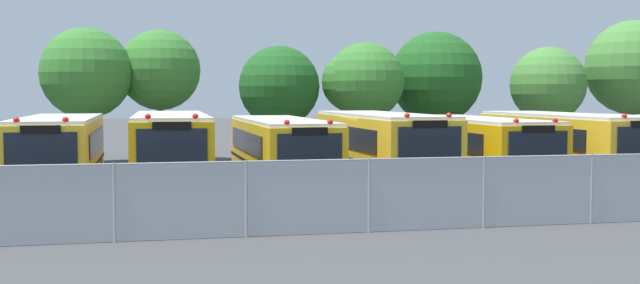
{
  "coord_description": "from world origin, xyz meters",
  "views": [
    {
      "loc": [
        -8.22,
        -27.44,
        3.35
      ],
      "look_at": [
        -2.23,
        0.0,
        1.6
      ],
      "focal_mm": 43.71,
      "sensor_mm": 36.0,
      "label": 1
    }
  ],
  "objects_px": {
    "tree_3": "(281,85)",
    "school_bus_1": "(171,148)",
    "school_bus_0": "(59,151)",
    "school_bus_4": "(477,147)",
    "tree_4": "(361,81)",
    "traffic_cone": "(69,221)",
    "tree_6": "(547,85)",
    "tree_5": "(438,76)",
    "tree_1": "(84,73)",
    "school_bus_2": "(281,150)",
    "tree_7": "(632,67)",
    "tree_2": "(157,71)",
    "school_bus_5": "(565,143)",
    "school_bus_3": "(381,145)"
  },
  "relations": [
    {
      "from": "tree_3",
      "to": "school_bus_1",
      "type": "bearing_deg",
      "value": -118.89
    },
    {
      "from": "school_bus_0",
      "to": "tree_3",
      "type": "height_order",
      "value": "tree_3"
    },
    {
      "from": "school_bus_0",
      "to": "school_bus_4",
      "type": "bearing_deg",
      "value": -179.98
    },
    {
      "from": "tree_4",
      "to": "traffic_cone",
      "type": "xyz_separation_m",
      "value": [
        -12.17,
        -17.91,
        -3.66
      ]
    },
    {
      "from": "tree_6",
      "to": "tree_5",
      "type": "bearing_deg",
      "value": 161.67
    },
    {
      "from": "tree_3",
      "to": "tree_1",
      "type": "bearing_deg",
      "value": 175.36
    },
    {
      "from": "school_bus_4",
      "to": "school_bus_2",
      "type": "bearing_deg",
      "value": -0.73
    },
    {
      "from": "tree_4",
      "to": "tree_7",
      "type": "height_order",
      "value": "tree_7"
    },
    {
      "from": "tree_1",
      "to": "tree_2",
      "type": "xyz_separation_m",
      "value": [
        3.4,
        1.14,
        0.15
      ]
    },
    {
      "from": "traffic_cone",
      "to": "tree_5",
      "type": "bearing_deg",
      "value": 49.29
    },
    {
      "from": "school_bus_5",
      "to": "tree_5",
      "type": "bearing_deg",
      "value": -86.18
    },
    {
      "from": "tree_3",
      "to": "tree_4",
      "type": "xyz_separation_m",
      "value": [
        3.97,
        -0.26,
        0.18
      ]
    },
    {
      "from": "tree_2",
      "to": "tree_4",
      "type": "xyz_separation_m",
      "value": [
        9.87,
        -2.15,
        -0.5
      ]
    },
    {
      "from": "tree_2",
      "to": "tree_4",
      "type": "distance_m",
      "value": 10.12
    },
    {
      "from": "tree_3",
      "to": "tree_7",
      "type": "height_order",
      "value": "tree_7"
    },
    {
      "from": "school_bus_1",
      "to": "traffic_cone",
      "type": "distance_m",
      "value": 8.56
    },
    {
      "from": "school_bus_2",
      "to": "tree_7",
      "type": "height_order",
      "value": "tree_7"
    },
    {
      "from": "tree_4",
      "to": "tree_5",
      "type": "bearing_deg",
      "value": 19.16
    },
    {
      "from": "tree_5",
      "to": "traffic_cone",
      "type": "distance_m",
      "value": 26.05
    },
    {
      "from": "school_bus_2",
      "to": "school_bus_4",
      "type": "height_order",
      "value": "school_bus_2"
    },
    {
      "from": "tree_5",
      "to": "tree_7",
      "type": "height_order",
      "value": "tree_7"
    },
    {
      "from": "school_bus_2",
      "to": "school_bus_5",
      "type": "height_order",
      "value": "school_bus_5"
    },
    {
      "from": "school_bus_5",
      "to": "school_bus_2",
      "type": "bearing_deg",
      "value": 0.1
    },
    {
      "from": "school_bus_0",
      "to": "traffic_cone",
      "type": "relative_size",
      "value": 16.1
    },
    {
      "from": "school_bus_3",
      "to": "tree_5",
      "type": "xyz_separation_m",
      "value": [
        6.55,
        11.4,
        2.82
      ]
    },
    {
      "from": "school_bus_1",
      "to": "school_bus_4",
      "type": "height_order",
      "value": "school_bus_1"
    },
    {
      "from": "school_bus_4",
      "to": "school_bus_5",
      "type": "height_order",
      "value": "school_bus_5"
    },
    {
      "from": "tree_2",
      "to": "tree_6",
      "type": "height_order",
      "value": "tree_2"
    },
    {
      "from": "school_bus_2",
      "to": "tree_1",
      "type": "distance_m",
      "value": 13.73
    },
    {
      "from": "school_bus_2",
      "to": "school_bus_4",
      "type": "distance_m",
      "value": 7.45
    },
    {
      "from": "school_bus_5",
      "to": "tree_7",
      "type": "height_order",
      "value": "tree_7"
    },
    {
      "from": "school_bus_2",
      "to": "traffic_cone",
      "type": "bearing_deg",
      "value": 49.64
    },
    {
      "from": "school_bus_3",
      "to": "school_bus_4",
      "type": "xyz_separation_m",
      "value": [
        3.67,
        -0.26,
        -0.09
      ]
    },
    {
      "from": "tree_4",
      "to": "school_bus_1",
      "type": "bearing_deg",
      "value": -134.14
    },
    {
      "from": "tree_3",
      "to": "tree_2",
      "type": "bearing_deg",
      "value": 162.23
    },
    {
      "from": "school_bus_5",
      "to": "tree_6",
      "type": "bearing_deg",
      "value": -114.88
    },
    {
      "from": "school_bus_4",
      "to": "tree_1",
      "type": "relative_size",
      "value": 1.47
    },
    {
      "from": "tree_1",
      "to": "school_bus_5",
      "type": "bearing_deg",
      "value": -30.49
    },
    {
      "from": "school_bus_5",
      "to": "tree_1",
      "type": "relative_size",
      "value": 1.58
    },
    {
      "from": "traffic_cone",
      "to": "school_bus_1",
      "type": "bearing_deg",
      "value": 72.04
    },
    {
      "from": "school_bus_4",
      "to": "tree_5",
      "type": "distance_m",
      "value": 12.36
    },
    {
      "from": "school_bus_2",
      "to": "school_bus_5",
      "type": "distance_m",
      "value": 11.13
    },
    {
      "from": "tree_6",
      "to": "tree_1",
      "type": "bearing_deg",
      "value": 177.1
    },
    {
      "from": "school_bus_3",
      "to": "tree_7",
      "type": "bearing_deg",
      "value": -151.79
    },
    {
      "from": "tree_3",
      "to": "school_bus_5",
      "type": "bearing_deg",
      "value": -47.48
    },
    {
      "from": "school_bus_2",
      "to": "school_bus_1",
      "type": "bearing_deg",
      "value": -3.93
    },
    {
      "from": "school_bus_3",
      "to": "school_bus_1",
      "type": "bearing_deg",
      "value": -1.16
    },
    {
      "from": "school_bus_2",
      "to": "tree_2",
      "type": "bearing_deg",
      "value": -72.01
    },
    {
      "from": "school_bus_0",
      "to": "school_bus_4",
      "type": "xyz_separation_m",
      "value": [
        14.96,
        0.06,
        -0.06
      ]
    },
    {
      "from": "school_bus_1",
      "to": "school_bus_4",
      "type": "relative_size",
      "value": 1.06
    }
  ]
}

